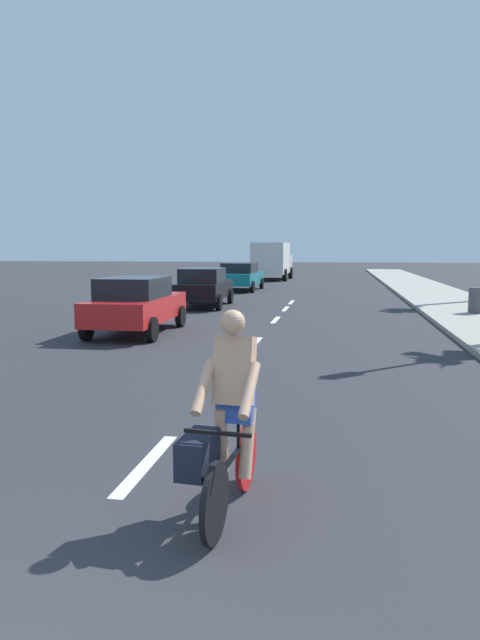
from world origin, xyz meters
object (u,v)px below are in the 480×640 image
object	(u,v)px
delivery_truck	(272,260)
parked_car_red	(136,303)
cyclist	(226,423)
parked_car_black	(203,286)
parked_car_teal	(240,276)
trash_bin_far	(478,300)

from	to	relation	value
delivery_truck	parked_car_red	bearing A→B (deg)	-89.59
cyclist	parked_car_red	xyz separation A→B (m)	(-4.57, 10.10, 0.01)
parked_car_black	delivery_truck	bearing A→B (deg)	86.87
cyclist	parked_car_teal	world-z (taller)	cyclist
parked_car_red	delivery_truck	size ratio (longest dim) A/B	0.67
cyclist	parked_car_black	xyz separation A→B (m)	(-4.47, 17.54, 0.01)
parked_car_black	trash_bin_far	world-z (taller)	parked_car_black
cyclist	parked_car_black	distance (m)	18.11
cyclist	delivery_truck	xyz separation A→B (m)	(-4.09, 38.15, 0.67)
parked_car_red	delivery_truck	bearing A→B (deg)	87.72
parked_car_red	trash_bin_far	world-z (taller)	parked_car_red
parked_car_black	trash_bin_far	bearing A→B (deg)	-12.10
parked_car_red	trash_bin_far	bearing A→B (deg)	27.55
parked_car_black	parked_car_teal	distance (m)	9.08
cyclist	delivery_truck	size ratio (longest dim) A/B	0.29
delivery_truck	trash_bin_far	distance (m)	24.46
parked_car_teal	trash_bin_far	bearing A→B (deg)	-45.30
cyclist	parked_car_black	world-z (taller)	cyclist
cyclist	trash_bin_far	size ratio (longest dim) A/B	2.06
parked_car_teal	trash_bin_far	world-z (taller)	parked_car_teal
cyclist	parked_car_teal	xyz separation A→B (m)	(-4.53, 26.63, 0.01)
parked_car_black	delivery_truck	world-z (taller)	delivery_truck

